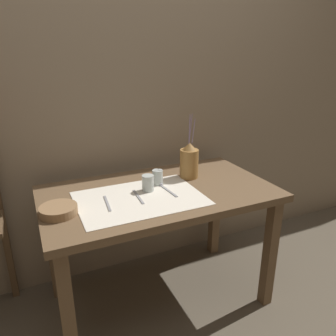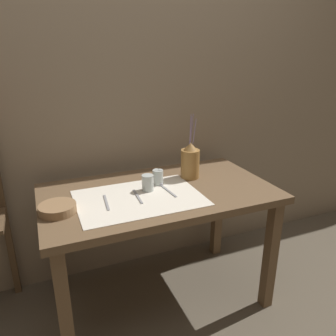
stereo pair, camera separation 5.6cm
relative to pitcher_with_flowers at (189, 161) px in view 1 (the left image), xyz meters
name	(u,v)px [view 1 (the left image)]	position (x,y,z in m)	size (l,w,h in m)	color
ground_plane	(160,297)	(-0.24, -0.10, -0.82)	(12.00, 12.00, 0.00)	brown
stone_wall_back	(129,91)	(-0.24, 0.36, 0.38)	(7.00, 0.06, 2.40)	gray
wooden_table	(159,207)	(-0.24, -0.10, -0.20)	(1.25, 0.71, 0.72)	brown
linen_cloth	(140,198)	(-0.37, -0.16, -0.10)	(0.64, 0.44, 0.00)	silver
pitcher_with_flowers	(189,161)	(0.00, 0.00, 0.00)	(0.11, 0.11, 0.38)	olive
wooden_bowl	(58,210)	(-0.77, -0.17, -0.08)	(0.17, 0.17, 0.04)	#8E6B47
glass_tumbler_near	(148,183)	(-0.30, -0.09, -0.05)	(0.06, 0.06, 0.09)	#B7C1BC
glass_tumbler_far	(158,177)	(-0.21, -0.03, -0.05)	(0.06, 0.06, 0.08)	#B7C1BC
knife_center	(107,203)	(-0.54, -0.16, -0.09)	(0.03, 0.18, 0.00)	#939399
fork_outer	(138,197)	(-0.37, -0.15, -0.09)	(0.02, 0.18, 0.00)	#939399
spoon_outer	(164,187)	(-0.20, -0.09, -0.09)	(0.03, 0.19, 0.02)	#939399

